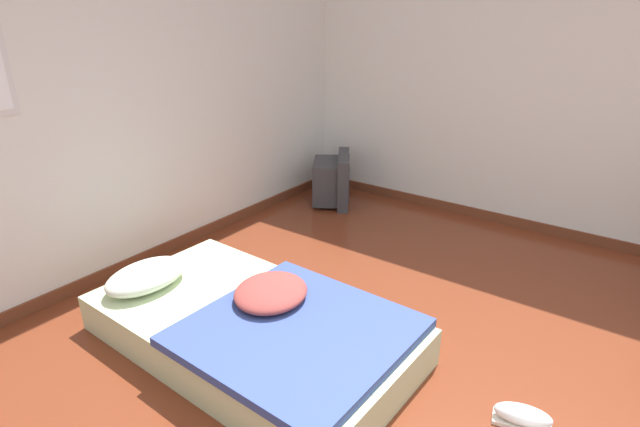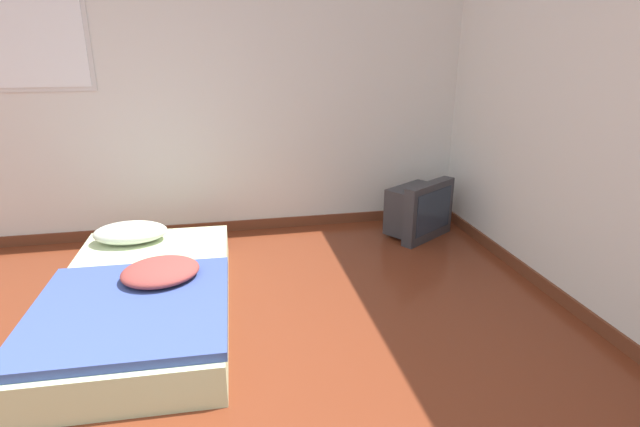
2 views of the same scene
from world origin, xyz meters
The scene contains 3 objects.
wall_back centered at (0.00, 2.84, 1.29)m, with size 8.23×0.08×2.60m.
mattress_bed centered at (0.28, 1.44, 0.14)m, with size 1.08×1.88×0.37m.
crt_tv centered at (2.45, 2.37, 0.24)m, with size 0.63×0.58×0.50m.
Camera 1 is at (-1.41, -0.27, 1.80)m, focal length 28.00 mm.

